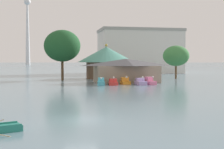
# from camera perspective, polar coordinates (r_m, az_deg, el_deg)

# --- Properties ---
(ground_plane) EXTENTS (2000.00, 2000.00, 0.00)m
(ground_plane) POSITION_cam_1_polar(r_m,az_deg,el_deg) (23.56, -5.67, -8.20)
(ground_plane) COLOR slate
(pedal_boat_cyan) EXTENTS (1.74, 3.03, 1.48)m
(pedal_boat_cyan) POSITION_cam_1_polar(r_m,az_deg,el_deg) (56.82, -2.01, -1.40)
(pedal_boat_cyan) COLOR #4CB7CC
(pedal_boat_cyan) RESTS_ON ground
(pedal_boat_red) EXTENTS (1.86, 2.46, 1.62)m
(pedal_boat_red) POSITION_cam_1_polar(r_m,az_deg,el_deg) (56.66, 0.22, -1.47)
(pedal_boat_red) COLOR red
(pedal_boat_red) RESTS_ON ground
(pedal_boat_orange) EXTENTS (1.59, 2.48, 1.57)m
(pedal_boat_orange) POSITION_cam_1_polar(r_m,az_deg,el_deg) (58.87, 2.42, -1.27)
(pedal_boat_orange) COLOR orange
(pedal_boat_orange) RESTS_ON ground
(pedal_boat_lavender) EXTENTS (1.69, 3.02, 1.61)m
(pedal_boat_lavender) POSITION_cam_1_polar(r_m,az_deg,el_deg) (57.55, 5.22, -1.39)
(pedal_boat_lavender) COLOR #B299D8
(pedal_boat_lavender) RESTS_ON ground
(pedal_boat_pink) EXTENTS (1.88, 3.18, 1.65)m
(pedal_boat_pink) POSITION_cam_1_polar(r_m,az_deg,el_deg) (58.47, 6.84, -1.28)
(pedal_boat_pink) COLOR pink
(pedal_boat_pink) RESTS_ON ground
(boathouse) EXTENTS (13.47, 8.28, 4.84)m
(boathouse) POSITION_cam_1_polar(r_m,az_deg,el_deg) (63.45, 2.60, 0.82)
(boathouse) COLOR gray
(boathouse) RESTS_ON ground
(green_roof_pavilion) EXTENTS (14.41, 14.41, 8.67)m
(green_roof_pavilion) POSITION_cam_1_polar(r_m,az_deg,el_deg) (78.49, -1.06, 2.71)
(green_roof_pavilion) COLOR brown
(green_roof_pavilion) RESTS_ON ground
(shoreline_tree_mid) EXTENTS (8.42, 8.42, 11.56)m
(shoreline_tree_mid) POSITION_cam_1_polar(r_m,az_deg,el_deg) (73.44, -9.07, 5.18)
(shoreline_tree_mid) COLOR brown
(shoreline_tree_mid) RESTS_ON ground
(shoreline_tree_right) EXTENTS (6.48, 6.48, 8.19)m
(shoreline_tree_right) POSITION_cam_1_polar(r_m,az_deg,el_deg) (79.10, 11.61, 3.35)
(shoreline_tree_right) COLOR brown
(shoreline_tree_right) RESTS_ON ground
(background_building_block) EXTENTS (29.21, 15.21, 15.77)m
(background_building_block) POSITION_cam_1_polar(r_m,az_deg,el_deg) (113.69, 5.08, 4.25)
(background_building_block) COLOR silver
(background_building_block) RESTS_ON ground
(distant_broadcast_tower) EXTENTS (8.71, 8.71, 173.17)m
(distant_broadcast_tower) POSITION_cam_1_polar(r_m,az_deg,el_deg) (430.73, -15.20, 11.24)
(distant_broadcast_tower) COLOR silver
(distant_broadcast_tower) RESTS_ON ground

